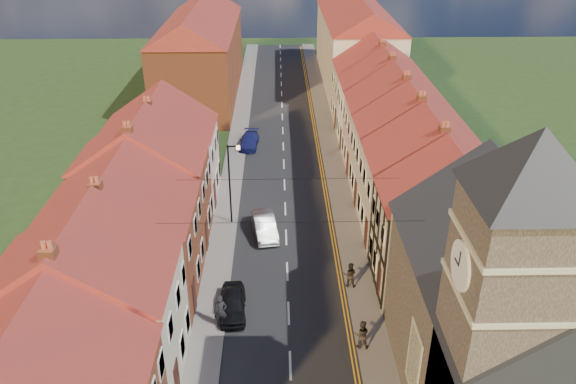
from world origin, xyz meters
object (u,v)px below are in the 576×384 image
(car_far, at_px, (249,141))
(pedestrian_right, at_px, (362,334))
(pedestrian_left, at_px, (220,311))
(pedestrian_right_b, at_px, (350,275))
(car_mid, at_px, (264,226))
(car_near, at_px, (233,304))
(lamppost, at_px, (231,179))
(church, at_px, (517,305))

(car_far, distance_m, pedestrian_right, 27.73)
(pedestrian_left, relative_size, pedestrian_right, 1.16)
(pedestrian_left, distance_m, pedestrian_right_b, 8.14)
(pedestrian_left, bearing_deg, car_mid, 70.91)
(pedestrian_right, height_order, pedestrian_right_b, pedestrian_right)
(car_near, distance_m, car_mid, 8.49)
(car_near, xyz_separation_m, pedestrian_left, (-0.55, -1.21, 0.47))
(pedestrian_left, height_order, pedestrian_right, pedestrian_left)
(pedestrian_left, bearing_deg, pedestrian_right_b, 18.48)
(lamppost, bearing_deg, pedestrian_left, -89.42)
(car_far, relative_size, pedestrian_right_b, 2.47)
(pedestrian_right, bearing_deg, car_near, -18.04)
(church, distance_m, pedestrian_left, 15.00)
(car_mid, relative_size, pedestrian_right, 2.46)
(car_far, bearing_deg, lamppost, -87.87)
(car_far, xyz_separation_m, pedestrian_right_b, (6.90, -21.68, 0.35))
(church, height_order, pedestrian_right, church)
(car_mid, xyz_separation_m, pedestrian_left, (-2.20, -9.53, 0.41))
(pedestrian_left, bearing_deg, pedestrian_right, -19.76)
(pedestrian_left, bearing_deg, church, -29.36)
(lamppost, relative_size, pedestrian_right_b, 3.69)
(car_mid, bearing_deg, lamppost, 136.89)
(lamppost, height_order, pedestrian_right_b, lamppost)
(lamppost, distance_m, car_mid, 3.98)
(lamppost, xyz_separation_m, car_far, (0.61, 14.00, -2.96))
(church, distance_m, car_near, 15.19)
(church, height_order, pedestrian_right_b, church)
(car_mid, bearing_deg, pedestrian_right, -75.04)
(church, relative_size, pedestrian_left, 7.88)
(lamppost, height_order, pedestrian_right, lamppost)
(pedestrian_right, bearing_deg, pedestrian_left, -8.00)
(car_mid, relative_size, pedestrian_right_b, 2.52)
(church, distance_m, pedestrian_right, 8.42)
(pedestrian_left, distance_m, pedestrian_right, 7.62)
(pedestrian_left, bearing_deg, lamppost, 84.49)
(church, xyz_separation_m, lamppost, (-13.17, 16.68, -2.34))
(car_far, distance_m, pedestrian_right_b, 22.75)
(car_mid, height_order, pedestrian_left, pedestrian_left)
(car_mid, relative_size, car_far, 1.02)
(pedestrian_right_b, bearing_deg, car_far, -62.84)
(church, bearing_deg, pedestrian_left, 156.73)
(car_near, bearing_deg, pedestrian_right_b, 14.58)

